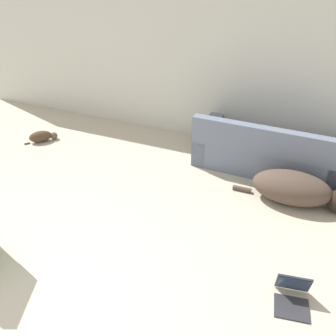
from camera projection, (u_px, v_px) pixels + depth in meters
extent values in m
cube|color=beige|center=(179.00, 52.00, 5.65)|extent=(7.96, 0.06, 2.65)
cube|color=slate|center=(268.00, 155.00, 5.20)|extent=(2.00, 0.85, 0.38)
cube|color=slate|center=(266.00, 141.00, 4.74)|extent=(1.98, 0.19, 0.37)
cube|color=slate|center=(208.00, 139.00, 5.49)|extent=(0.22, 0.81, 0.52)
ellipsoid|color=#4C3D33|center=(291.00, 188.00, 4.50)|extent=(0.95, 0.53, 0.40)
cylinder|color=#4C3D33|center=(242.00, 189.00, 4.77)|extent=(0.24, 0.07, 0.06)
ellipsoid|color=#473323|center=(40.00, 137.00, 5.95)|extent=(0.36, 0.38, 0.18)
sphere|color=brown|center=(54.00, 136.00, 6.04)|extent=(0.17, 0.17, 0.12)
cylinder|color=#473323|center=(27.00, 144.00, 5.91)|extent=(0.07, 0.08, 0.02)
cube|color=#2D2D33|center=(291.00, 308.00, 3.23)|extent=(0.33, 0.30, 0.02)
cube|color=#2D2D33|center=(293.00, 283.00, 3.31)|extent=(0.31, 0.15, 0.24)
cube|color=#23334C|center=(293.00, 284.00, 3.30)|extent=(0.28, 0.13, 0.21)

